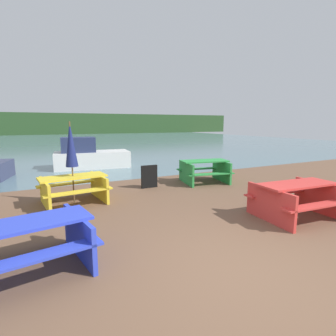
{
  "coord_description": "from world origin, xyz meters",
  "views": [
    {
      "loc": [
        -2.48,
        -2.56,
        2.11
      ],
      "look_at": [
        0.79,
        3.98,
        0.85
      ],
      "focal_mm": 28.0,
      "sensor_mm": 36.0,
      "label": 1
    }
  ],
  "objects_px": {
    "boat": "(90,156)",
    "picnic_table_yellow": "(73,187)",
    "picnic_table_red": "(296,197)",
    "umbrella_navy": "(71,145)",
    "signboard": "(149,177)",
    "picnic_table_green": "(204,169)",
    "picnic_table_blue": "(23,242)"
  },
  "relations": [
    {
      "from": "picnic_table_yellow",
      "to": "umbrella_navy",
      "type": "relative_size",
      "value": 0.85
    },
    {
      "from": "picnic_table_green",
      "to": "signboard",
      "type": "distance_m",
      "value": 2.08
    },
    {
      "from": "boat",
      "to": "picnic_table_yellow",
      "type": "bearing_deg",
      "value": -98.27
    },
    {
      "from": "picnic_table_yellow",
      "to": "boat",
      "type": "height_order",
      "value": "boat"
    },
    {
      "from": "picnic_table_green",
      "to": "boat",
      "type": "bearing_deg",
      "value": 121.42
    },
    {
      "from": "picnic_table_yellow",
      "to": "umbrella_navy",
      "type": "xyz_separation_m",
      "value": [
        0.0,
        0.0,
        1.12
      ]
    },
    {
      "from": "umbrella_navy",
      "to": "picnic_table_red",
      "type": "bearing_deg",
      "value": -38.01
    },
    {
      "from": "picnic_table_blue",
      "to": "signboard",
      "type": "height_order",
      "value": "signboard"
    },
    {
      "from": "picnic_table_green",
      "to": "signboard",
      "type": "height_order",
      "value": "picnic_table_green"
    },
    {
      "from": "signboard",
      "to": "picnic_table_blue",
      "type": "bearing_deg",
      "value": -132.52
    },
    {
      "from": "picnic_table_green",
      "to": "boat",
      "type": "distance_m",
      "value": 5.94
    },
    {
      "from": "boat",
      "to": "umbrella_navy",
      "type": "bearing_deg",
      "value": -98.27
    },
    {
      "from": "picnic_table_yellow",
      "to": "signboard",
      "type": "distance_m",
      "value": 2.52
    },
    {
      "from": "umbrella_navy",
      "to": "signboard",
      "type": "height_order",
      "value": "umbrella_navy"
    },
    {
      "from": "picnic_table_red",
      "to": "signboard",
      "type": "xyz_separation_m",
      "value": [
        -1.91,
        4.01,
        -0.1
      ]
    },
    {
      "from": "picnic_table_green",
      "to": "picnic_table_yellow",
      "type": "bearing_deg",
      "value": -173.92
    },
    {
      "from": "picnic_table_red",
      "to": "umbrella_navy",
      "type": "height_order",
      "value": "umbrella_navy"
    },
    {
      "from": "picnic_table_red",
      "to": "umbrella_navy",
      "type": "xyz_separation_m",
      "value": [
        -4.34,
        3.4,
        1.08
      ]
    },
    {
      "from": "picnic_table_yellow",
      "to": "boat",
      "type": "relative_size",
      "value": 0.51
    },
    {
      "from": "picnic_table_blue",
      "to": "picnic_table_yellow",
      "type": "relative_size",
      "value": 1.12
    },
    {
      "from": "picnic_table_green",
      "to": "signboard",
      "type": "xyz_separation_m",
      "value": [
        -2.08,
        0.13,
        -0.09
      ]
    },
    {
      "from": "picnic_table_red",
      "to": "umbrella_navy",
      "type": "distance_m",
      "value": 5.62
    },
    {
      "from": "boat",
      "to": "signboard",
      "type": "xyz_separation_m",
      "value": [
        1.02,
        -4.94,
        -0.17
      ]
    },
    {
      "from": "picnic_table_blue",
      "to": "picnic_table_green",
      "type": "height_order",
      "value": "picnic_table_green"
    },
    {
      "from": "picnic_table_red",
      "to": "boat",
      "type": "relative_size",
      "value": 0.53
    },
    {
      "from": "picnic_table_green",
      "to": "boat",
      "type": "height_order",
      "value": "boat"
    },
    {
      "from": "picnic_table_blue",
      "to": "boat",
      "type": "distance_m",
      "value": 9.11
    },
    {
      "from": "picnic_table_yellow",
      "to": "picnic_table_blue",
      "type": "bearing_deg",
      "value": -108.38
    },
    {
      "from": "picnic_table_red",
      "to": "umbrella_navy",
      "type": "relative_size",
      "value": 0.88
    },
    {
      "from": "picnic_table_yellow",
      "to": "picnic_table_green",
      "type": "height_order",
      "value": "picnic_table_green"
    },
    {
      "from": "picnic_table_red",
      "to": "signboard",
      "type": "bearing_deg",
      "value": 115.41
    },
    {
      "from": "picnic_table_yellow",
      "to": "signboard",
      "type": "height_order",
      "value": "signboard"
    }
  ]
}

